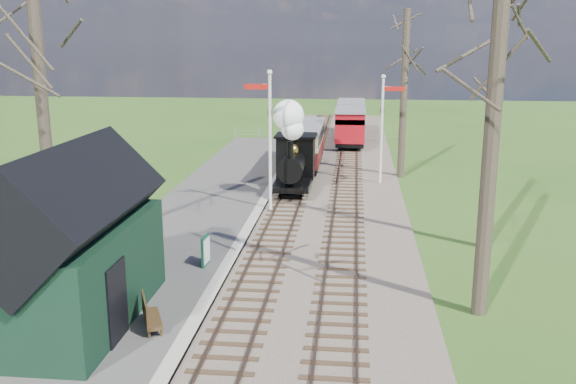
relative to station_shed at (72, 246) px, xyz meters
name	(u,v)px	position (x,y,z in m)	size (l,w,h in m)	color
distant_hills	(340,236)	(5.70, 60.38, -18.47)	(114.40, 48.00, 22.02)	#385B23
ballast_bed	(323,182)	(5.60, 18.00, -2.22)	(8.00, 60.00, 0.10)	brown
track_near	(298,181)	(4.30, 18.00, -2.17)	(1.60, 60.00, 0.15)	brown
track_far	(347,182)	(6.90, 18.00, -2.17)	(1.60, 60.00, 0.15)	brown
platform	(198,221)	(0.80, 10.00, -2.17)	(5.00, 44.00, 0.20)	#474442
coping_strip	(252,222)	(3.10, 10.00, -2.16)	(0.40, 44.00, 0.21)	#B2AD9E
station_shed	(72,246)	(0.00, 0.00, 0.00)	(3.25, 6.30, 4.78)	black
semaphore_near	(268,131)	(3.53, 12.00, 1.35)	(1.22, 0.24, 6.22)	silver
semaphore_far	(383,121)	(8.67, 18.00, 1.08)	(1.22, 0.24, 5.72)	silver
bare_trees	(307,109)	(5.63, 6.10, 2.94)	(15.51, 22.39, 12.00)	#382D23
fence_line	(319,134)	(4.60, 32.00, -1.72)	(12.60, 0.08, 1.00)	slate
locomotive	(293,152)	(4.29, 15.31, -0.15)	(1.84, 4.29, 4.60)	black
coach	(304,144)	(4.30, 21.38, -0.72)	(2.15, 7.36, 2.26)	black
red_carriage_a	(350,126)	(6.90, 29.58, -0.76)	(2.08, 5.16, 2.19)	black
red_carriage_b	(351,117)	(6.90, 35.08, -0.76)	(2.08, 5.16, 2.19)	black
sign_board	(206,251)	(2.43, 4.51, -1.56)	(0.15, 0.69, 1.01)	#0E422B
bench	(149,314)	(2.03, -0.25, -1.69)	(0.92, 1.44, 0.80)	#3F2C16
person	(101,318)	(1.17, -1.21, -1.41)	(0.48, 0.32, 1.32)	#1B1D31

